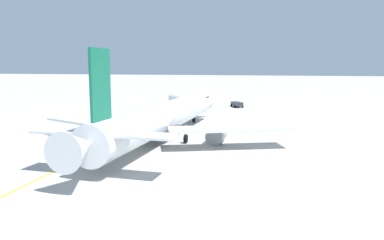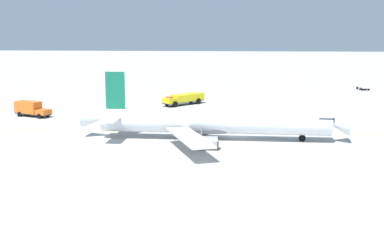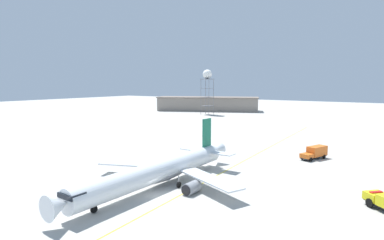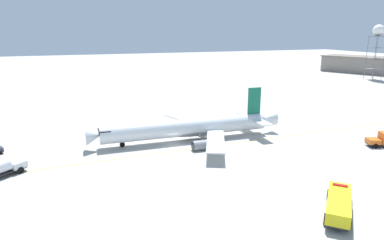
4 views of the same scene
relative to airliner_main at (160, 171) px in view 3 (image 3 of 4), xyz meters
The scene contains 6 objects.
ground_plane 5.54m from the airliner_main, 31.38° to the left, with size 600.00×600.00×0.00m, color #ADAAA3.
airliner_main is the anchor object (origin of this frame).
catering_truck_truck 42.18m from the airliner_main, 153.64° to the left, with size 8.28×5.29×3.10m.
radar_tower 134.50m from the airliner_main, 153.10° to the right, with size 6.22×6.22×26.40m.
terminal_shed 159.19m from the airliner_main, 152.65° to the right, with size 43.51×68.73×9.32m.
taxiway_centreline 7.89m from the airliner_main, 52.74° to the left, with size 199.54×6.38×0.01m.
Camera 3 is at (40.12, 33.47, 18.81)m, focal length 30.01 mm.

